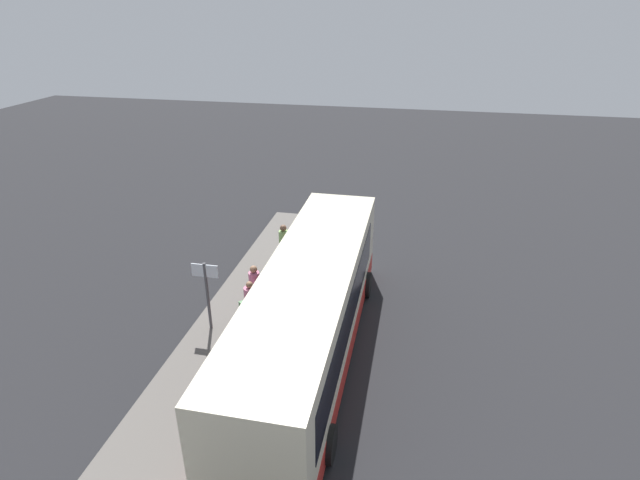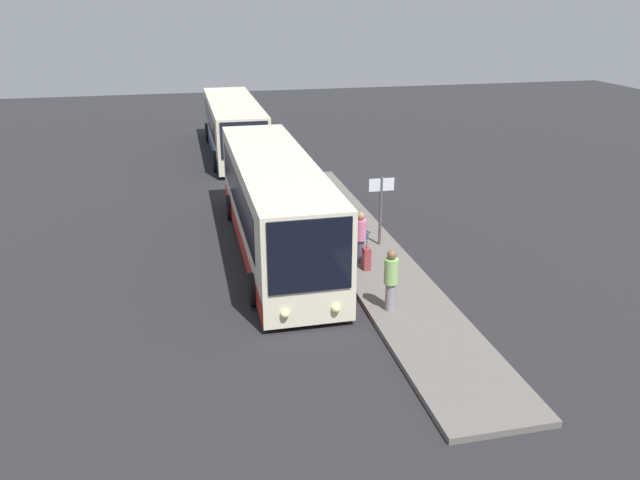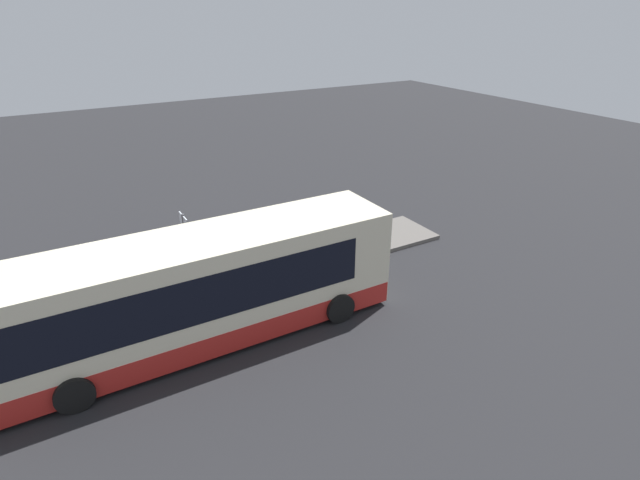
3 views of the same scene
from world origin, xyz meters
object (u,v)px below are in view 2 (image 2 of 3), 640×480
passenger_boarding (361,235)px  suitcase (366,259)px  sign_post (381,201)px  bus_lead (275,205)px  bus_second (234,127)px  passenger_waiting (351,230)px  passenger_with_bags (391,278)px

passenger_boarding → suitcase: 0.82m
sign_post → passenger_boarding: bearing=-38.9°
bus_lead → sign_post: (0.73, 3.57, 0.13)m
bus_second → passenger_waiting: size_ratio=7.23×
passenger_boarding → suitcase: passenger_boarding is taller
passenger_waiting → suitcase: (1.39, 0.15, -0.47)m
passenger_waiting → passenger_with_bags: (4.19, -0.01, 0.15)m
bus_lead → sign_post: bus_lead is taller
bus_lead → passenger_boarding: bus_lead is taller
suitcase → sign_post: size_ratio=0.40×
bus_lead → passenger_waiting: size_ratio=7.53×
passenger_boarding → sign_post: size_ratio=0.71×
bus_second → passenger_waiting: 16.28m
passenger_with_bags → bus_lead: bearing=-41.7°
passenger_waiting → passenger_boarding: bearing=-41.6°
passenger_waiting → passenger_with_bags: bearing=-50.1°
bus_second → passenger_boarding: size_ratio=6.60×
bus_second → bus_lead: bearing=-0.0°
passenger_boarding → bus_lead: bearing=179.6°
bus_second → passenger_waiting: bus_second is taller
bus_lead → passenger_boarding: size_ratio=6.87×
passenger_boarding → suitcase: size_ratio=1.78×
bus_second → passenger_waiting: bearing=8.3°
passenger_waiting → suitcase: 1.47m
bus_lead → passenger_waiting: (1.30, 2.34, -0.63)m
passenger_boarding → passenger_with_bags: 3.40m
passenger_with_bags → passenger_waiting: bearing=-64.9°
sign_post → bus_lead: bearing=-101.6°
passenger_waiting → suitcase: bearing=-43.9°
bus_lead → passenger_with_bags: 5.99m
suitcase → sign_post: bearing=151.3°
passenger_waiting → sign_post: size_ratio=0.65×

